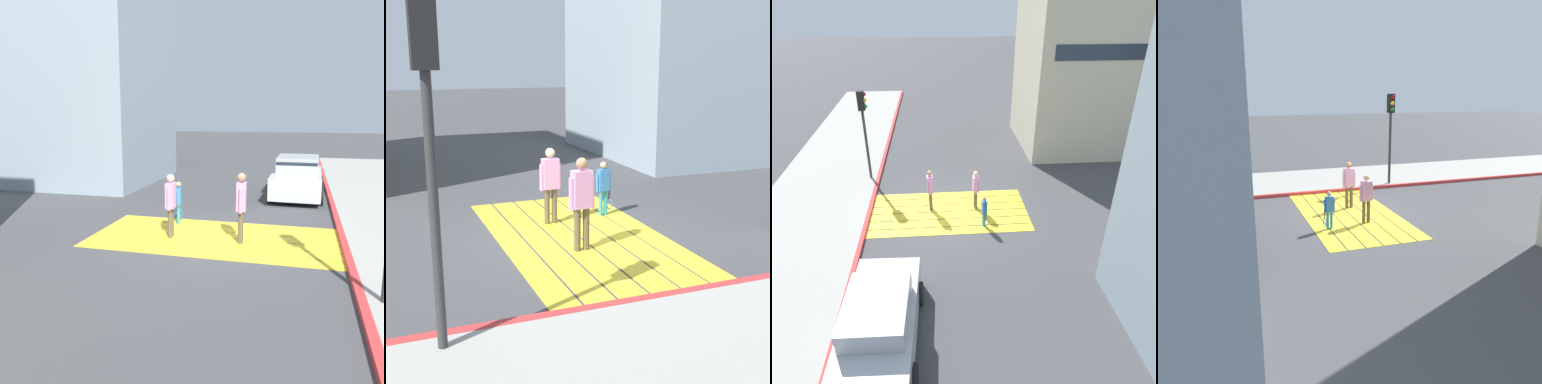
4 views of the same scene
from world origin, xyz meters
TOP-DOWN VIEW (x-y plane):
  - ground_plane at (0.00, 0.00)m, footprint 120.00×120.00m
  - crosswalk_stripes at (0.00, 0.00)m, footprint 6.40×3.25m
  - curb_painted at (-3.25, 0.00)m, footprint 0.16×40.00m
  - building_far_south at (8.50, -7.77)m, footprint 8.00×7.04m
  - car_parked_near_curb at (-2.00, -6.21)m, footprint 2.08×4.35m
  - pedestrian_adult_lead at (-0.73, 0.25)m, footprint 0.25×0.52m
  - pedestrian_adult_trailing at (1.12, 0.25)m, footprint 0.24×0.49m
  - pedestrian_child_with_racket at (1.31, -1.10)m, footprint 0.30×0.40m

SIDE VIEW (x-z plane):
  - ground_plane at x=0.00m, z-range 0.00..0.00m
  - crosswalk_stripes at x=0.00m, z-range 0.00..0.01m
  - curb_painted at x=-3.25m, z-range 0.00..0.13m
  - pedestrian_child_with_racket at x=1.31m, z-range 0.08..1.35m
  - car_parked_near_curb at x=-2.00m, z-range -0.05..1.52m
  - pedestrian_adult_trailing at x=1.12m, z-range 0.14..1.83m
  - pedestrian_adult_lead at x=-0.73m, z-range 0.15..1.93m
  - building_far_south at x=8.50m, z-range 0.00..10.22m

